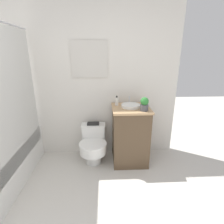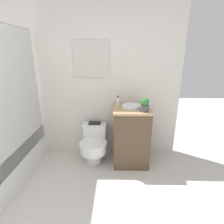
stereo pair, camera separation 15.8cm
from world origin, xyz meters
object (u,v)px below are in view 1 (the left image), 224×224
at_px(sink, 131,106).
at_px(soap_bottle, 117,101).
at_px(toilet, 93,144).
at_px(potted_plant, 144,104).
at_px(book_on_tank, 93,124).

distance_m(sink, soap_bottle, 0.23).
xyz_separation_m(sink, soap_bottle, (-0.20, 0.10, 0.04)).
relative_size(toilet, potted_plant, 3.00).
xyz_separation_m(soap_bottle, potted_plant, (0.36, -0.28, 0.03)).
bearing_deg(soap_bottle, potted_plant, -38.27).
distance_m(soap_bottle, book_on_tank, 0.53).
relative_size(toilet, soap_bottle, 3.84).
distance_m(toilet, sink, 0.85).
xyz_separation_m(sink, book_on_tank, (-0.57, 0.13, -0.33)).
relative_size(soap_bottle, book_on_tank, 0.80).
bearing_deg(potted_plant, toilet, 166.88).
relative_size(sink, book_on_tank, 1.70).
height_order(sink, potted_plant, potted_plant).
xyz_separation_m(potted_plant, book_on_tank, (-0.73, 0.32, -0.41)).
height_order(toilet, book_on_tank, book_on_tank).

